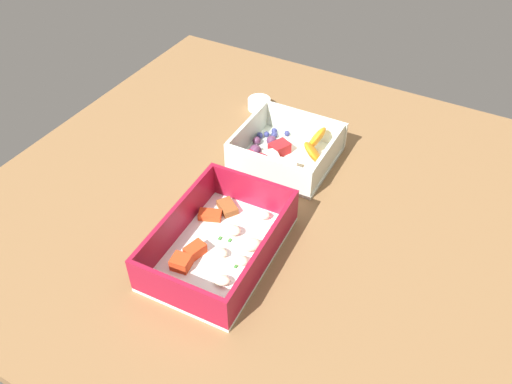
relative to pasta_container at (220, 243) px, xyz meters
The scene contains 4 objects.
table_surface 13.12cm from the pasta_container, ahead, with size 80.00×80.00×2.00cm, color brown.
pasta_container is the anchor object (origin of this frame).
fruit_bowl 22.16cm from the pasta_container, ahead, with size 14.62×15.12×5.33cm.
paper_cup_liner 35.92cm from the pasta_container, 20.08° to the left, with size 4.19×4.19×2.00cm, color white.
Camera 1 is at (-51.41, -27.80, 55.84)cm, focal length 36.39 mm.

